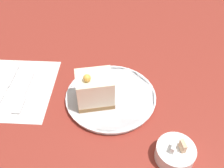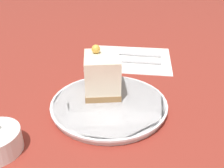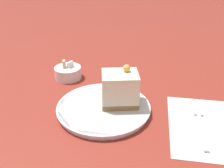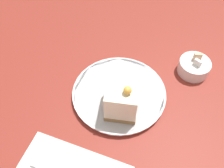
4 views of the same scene
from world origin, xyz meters
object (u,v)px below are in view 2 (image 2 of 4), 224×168
at_px(fork, 124,61).
at_px(plate, 109,104).
at_px(cake_slice, 102,74).
at_px(knife, 136,54).

bearing_deg(fork, plate, 178.80).
relative_size(cake_slice, knife, 0.58).
relative_size(fork, knife, 1.00).
bearing_deg(knife, cake_slice, 166.90).
distance_m(plate, cake_slice, 0.06).
height_order(fork, knife, same).
distance_m(cake_slice, knife, 0.26).
xyz_separation_m(plate, fork, (0.23, -0.00, -0.00)).
xyz_separation_m(cake_slice, fork, (0.19, -0.02, -0.05)).
bearing_deg(plate, knife, -6.46).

